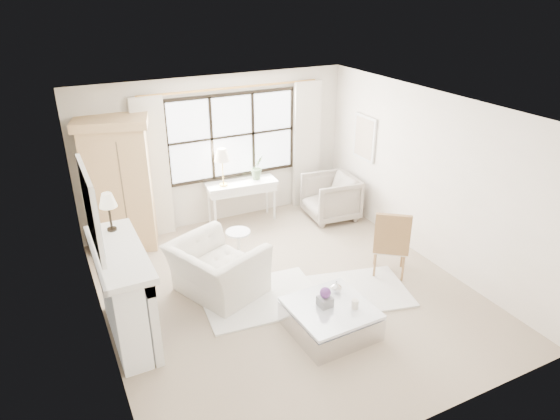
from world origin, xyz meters
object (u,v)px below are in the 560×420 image
at_px(coffee_table, 330,319).
at_px(club_armchair, 217,269).
at_px(console_table, 242,202).
at_px(armoire, 119,184).

bearing_deg(coffee_table, club_armchair, 122.05).
relative_size(club_armchair, coffee_table, 1.18).
distance_m(console_table, club_armchair, 2.38).
distance_m(armoire, coffee_table, 4.10).
xyz_separation_m(armoire, console_table, (2.14, 0.00, -0.74)).
relative_size(armoire, coffee_table, 2.16).
bearing_deg(armoire, coffee_table, -46.84).
bearing_deg(console_table, armoire, -175.08).
relative_size(console_table, club_armchair, 1.09).
bearing_deg(coffee_table, console_table, 84.12).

